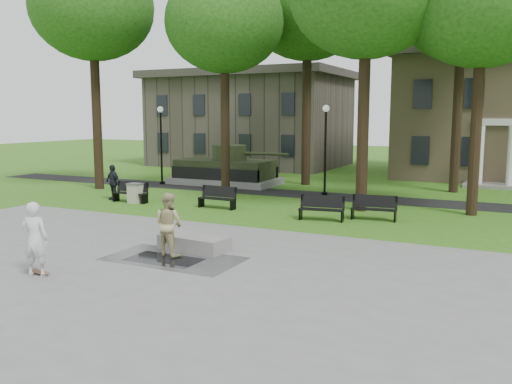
% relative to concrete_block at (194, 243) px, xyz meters
% --- Properties ---
extents(ground, '(120.00, 120.00, 0.00)m').
position_rel_concrete_block_xyz_m(ground, '(-0.75, 0.83, -0.24)').
color(ground, '#306217').
rests_on(ground, ground).
extents(plaza, '(22.00, 16.00, 0.02)m').
position_rel_concrete_block_xyz_m(plaza, '(-0.75, -4.17, -0.23)').
color(plaza, gray).
rests_on(plaza, ground).
extents(footpath, '(44.00, 2.60, 0.01)m').
position_rel_concrete_block_xyz_m(footpath, '(-0.75, 12.83, -0.24)').
color(footpath, black).
rests_on(footpath, ground).
extents(building_left, '(15.00, 10.00, 7.20)m').
position_rel_concrete_block_xyz_m(building_left, '(-11.75, 27.33, 3.35)').
color(building_left, '#4C443D').
rests_on(building_left, ground).
extents(tree_0, '(6.80, 6.80, 12.97)m').
position_rel_concrete_block_xyz_m(tree_0, '(-12.75, 9.83, 9.78)').
color(tree_0, black).
rests_on(tree_0, ground).
extents(tree_1, '(6.20, 6.20, 11.63)m').
position_rel_concrete_block_xyz_m(tree_1, '(-5.25, 11.33, 8.71)').
color(tree_1, black).
rests_on(tree_1, ground).
extents(tree_3, '(6.00, 6.00, 11.19)m').
position_rel_concrete_block_xyz_m(tree_3, '(7.25, 10.33, 8.35)').
color(tree_3, black).
rests_on(tree_3, ground).
extents(tree_4, '(7.20, 7.20, 13.50)m').
position_rel_concrete_block_xyz_m(tree_4, '(-2.75, 16.83, 10.15)').
color(tree_4, black).
rests_on(tree_4, ground).
extents(tree_5, '(6.40, 6.40, 12.44)m').
position_rel_concrete_block_xyz_m(tree_5, '(5.75, 17.33, 9.42)').
color(tree_5, black).
rests_on(tree_5, ground).
extents(lamp_left, '(0.36, 0.36, 4.73)m').
position_rel_concrete_block_xyz_m(lamp_left, '(-10.75, 13.13, 2.55)').
color(lamp_left, black).
rests_on(lamp_left, ground).
extents(lamp_mid, '(0.36, 0.36, 4.73)m').
position_rel_concrete_block_xyz_m(lamp_mid, '(-0.25, 13.13, 2.55)').
color(lamp_mid, black).
rests_on(lamp_mid, ground).
extents(tank_monument, '(7.45, 3.40, 2.40)m').
position_rel_concrete_block_xyz_m(tank_monument, '(-7.20, 14.83, 0.61)').
color(tank_monument, gray).
rests_on(tank_monument, ground).
extents(puddle, '(2.20, 1.20, 0.00)m').
position_rel_concrete_block_xyz_m(puddle, '(-0.16, -1.38, -0.22)').
color(puddle, black).
rests_on(puddle, plaza).
extents(concrete_block, '(2.28, 1.19, 0.45)m').
position_rel_concrete_block_xyz_m(concrete_block, '(0.00, 0.00, 0.00)').
color(concrete_block, gray).
rests_on(concrete_block, plaza).
extents(skateboard, '(0.80, 0.32, 0.07)m').
position_rel_concrete_block_xyz_m(skateboard, '(-2.30, -4.04, -0.19)').
color(skateboard, brown).
rests_on(skateboard, plaza).
extents(skateboarder, '(0.83, 0.68, 1.97)m').
position_rel_concrete_block_xyz_m(skateboarder, '(-2.20, -4.17, 0.76)').
color(skateboarder, silver).
rests_on(skateboarder, plaza).
extents(friend_watching, '(1.03, 0.86, 1.91)m').
position_rel_concrete_block_xyz_m(friend_watching, '(-0.30, -0.91, 0.73)').
color(friend_watching, tan).
rests_on(friend_watching, plaza).
extents(pedestrian_walker, '(1.11, 0.68, 1.76)m').
position_rel_concrete_block_xyz_m(pedestrian_walker, '(-9.25, 6.96, 0.64)').
color(pedestrian_walker, black).
rests_on(pedestrian_walker, ground).
extents(park_bench_0, '(1.82, 0.59, 1.00)m').
position_rel_concrete_block_xyz_m(park_bench_0, '(-7.90, 6.72, 0.28)').
color(park_bench_0, black).
rests_on(park_bench_0, ground).
extents(park_bench_1, '(1.81, 0.58, 1.00)m').
position_rel_concrete_block_xyz_m(park_bench_1, '(-3.26, 7.08, 0.28)').
color(park_bench_1, black).
rests_on(park_bench_1, ground).
extents(park_bench_2, '(1.85, 0.77, 1.00)m').
position_rel_concrete_block_xyz_m(park_bench_2, '(1.95, 6.43, 0.28)').
color(park_bench_2, black).
rests_on(park_bench_2, ground).
extents(park_bench_3, '(1.83, 0.67, 1.00)m').
position_rel_concrete_block_xyz_m(park_bench_3, '(3.82, 7.44, 0.28)').
color(park_bench_3, black).
rests_on(park_bench_3, ground).
extents(trash_bin, '(0.67, 0.67, 0.96)m').
position_rel_concrete_block_xyz_m(trash_bin, '(-7.58, 6.64, 0.24)').
color(trash_bin, '#B7B197').
rests_on(trash_bin, ground).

